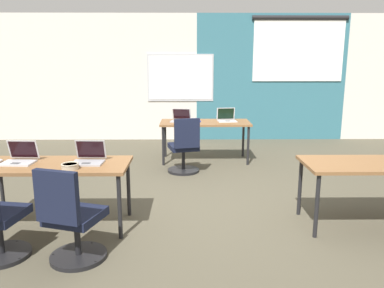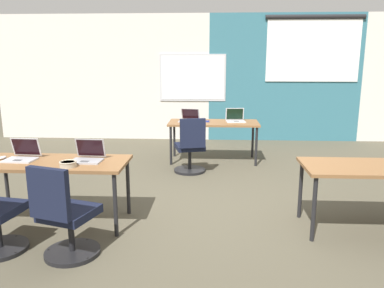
% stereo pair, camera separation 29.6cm
% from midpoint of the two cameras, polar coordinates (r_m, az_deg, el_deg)
% --- Properties ---
extents(ground_plane, '(24.00, 24.00, 0.00)m').
position_cam_midpoint_polar(ground_plane, '(4.91, 4.90, -9.20)').
color(ground_plane, '#4C4738').
extents(back_wall_assembly, '(10.00, 0.27, 2.80)m').
position_cam_midpoint_polar(back_wall_assembly, '(8.76, 4.62, 9.85)').
color(back_wall_assembly, silver).
rests_on(back_wall_assembly, ground).
extents(desk_near_left, '(1.60, 0.70, 0.72)m').
position_cam_midpoint_polar(desk_near_left, '(4.41, -18.06, -3.23)').
color(desk_near_left, brown).
rests_on(desk_near_left, ground).
extents(desk_near_right, '(1.60, 0.70, 0.72)m').
position_cam_midpoint_polar(desk_near_right, '(4.54, 28.00, -3.66)').
color(desk_near_right, brown).
rests_on(desk_near_right, ground).
extents(desk_far_center, '(1.60, 0.70, 0.72)m').
position_cam_midpoint_polar(desk_far_center, '(6.86, 4.48, 2.81)').
color(desk_far_center, brown).
rests_on(desk_far_center, ground).
extents(laptop_near_left_inner, '(0.34, 0.31, 0.23)m').
position_cam_midpoint_polar(laptop_near_left_inner, '(4.31, -13.44, -1.81)').
color(laptop_near_left_inner, '#9E9EA3').
rests_on(laptop_near_left_inner, desk_near_left).
extents(chair_near_left_inner, '(0.55, 0.60, 0.92)m').
position_cam_midpoint_polar(chair_near_left_inner, '(3.69, -16.26, -10.89)').
color(chair_near_left_inner, black).
rests_on(chair_near_left_inner, ground).
extents(laptop_near_left_end, '(0.35, 0.31, 0.23)m').
position_cam_midpoint_polar(laptop_near_left_end, '(4.58, -22.40, -1.58)').
color(laptop_near_left_end, '#B7B7BC').
rests_on(laptop_near_left_end, desk_near_left).
extents(mouse_near_left_end, '(0.09, 0.11, 0.03)m').
position_cam_midpoint_polar(mouse_near_left_end, '(4.70, -24.88, -1.88)').
color(mouse_near_left_end, silver).
rests_on(mouse_near_left_end, desk_near_left).
extents(laptop_far_right, '(0.36, 0.30, 0.24)m').
position_cam_midpoint_polar(laptop_far_right, '(6.92, 7.73, 3.75)').
color(laptop_far_right, silver).
rests_on(laptop_far_right, desk_far_center).
extents(laptop_far_left, '(0.38, 0.37, 0.22)m').
position_cam_midpoint_polar(laptop_far_left, '(6.88, 0.79, 3.80)').
color(laptop_far_left, '#9E9EA3').
rests_on(laptop_far_left, desk_far_center).
extents(mousepad_far_left, '(0.22, 0.19, 0.00)m').
position_cam_midpoint_polar(mousepad_far_left, '(6.88, 2.94, 3.40)').
color(mousepad_far_left, navy).
rests_on(mousepad_far_left, desk_far_center).
extents(mouse_far_left, '(0.09, 0.11, 0.03)m').
position_cam_midpoint_polar(mouse_far_left, '(6.88, 2.94, 3.55)').
color(mouse_far_left, '#B2B2B7').
rests_on(mouse_far_left, mousepad_far_left).
extents(chair_far_left, '(0.54, 0.59, 0.92)m').
position_cam_midpoint_polar(chair_far_left, '(6.16, 1.16, -0.95)').
color(chair_far_left, black).
rests_on(chair_far_left, ground).
extents(snack_bowl, '(0.18, 0.18, 0.06)m').
position_cam_midpoint_polar(snack_bowl, '(4.11, -16.12, -2.87)').
color(snack_bowl, tan).
rests_on(snack_bowl, desk_near_left).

